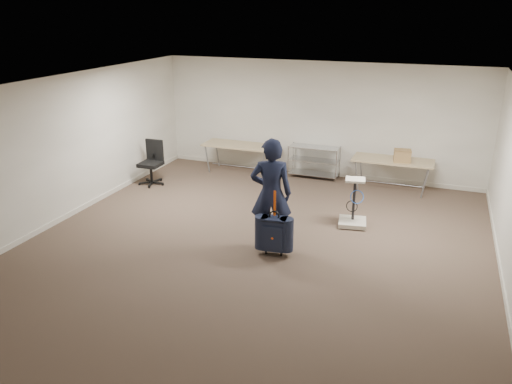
% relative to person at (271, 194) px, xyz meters
% --- Properties ---
extents(ground, '(9.00, 9.00, 0.00)m').
position_rel_person_xyz_m(ground, '(-0.24, -0.23, -0.98)').
color(ground, '#423428').
rests_on(ground, ground).
extents(room_shell, '(8.00, 9.00, 9.00)m').
position_rel_person_xyz_m(room_shell, '(-0.24, 1.15, -0.93)').
color(room_shell, beige).
rests_on(room_shell, ground).
extents(folding_table_left, '(1.80, 0.75, 0.73)m').
position_rel_person_xyz_m(folding_table_left, '(-2.14, 3.72, -0.30)').
color(folding_table_left, tan).
rests_on(folding_table_left, ground).
extents(folding_table_right, '(1.80, 0.75, 0.73)m').
position_rel_person_xyz_m(folding_table_right, '(1.66, 3.72, -0.30)').
color(folding_table_right, tan).
rests_on(folding_table_right, ground).
extents(wire_shelf, '(1.22, 0.47, 0.80)m').
position_rel_person_xyz_m(wire_shelf, '(-0.24, 3.97, -0.54)').
color(wire_shelf, '#B9BCC0').
rests_on(wire_shelf, ground).
extents(person, '(0.82, 0.66, 1.96)m').
position_rel_person_xyz_m(person, '(0.00, 0.00, 0.00)').
color(person, black).
rests_on(person, ground).
extents(suitcase, '(0.45, 0.29, 1.16)m').
position_rel_person_xyz_m(suitcase, '(0.17, -0.31, -0.59)').
color(suitcase, '#161B32').
rests_on(suitcase, ground).
extents(office_chair, '(0.63, 0.63, 1.04)m').
position_rel_person_xyz_m(office_chair, '(-3.74, 2.16, -0.67)').
color(office_chair, black).
rests_on(office_chair, ground).
extents(equipment_cart, '(0.60, 0.60, 0.96)m').
position_rel_person_xyz_m(equipment_cart, '(1.20, 1.40, -0.73)').
color(equipment_cart, white).
rests_on(equipment_cart, ground).
extents(cardboard_box, '(0.40, 0.33, 0.28)m').
position_rel_person_xyz_m(cardboard_box, '(1.86, 3.63, -0.11)').
color(cardboard_box, '#9A7D48').
rests_on(cardboard_box, folding_table_right).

